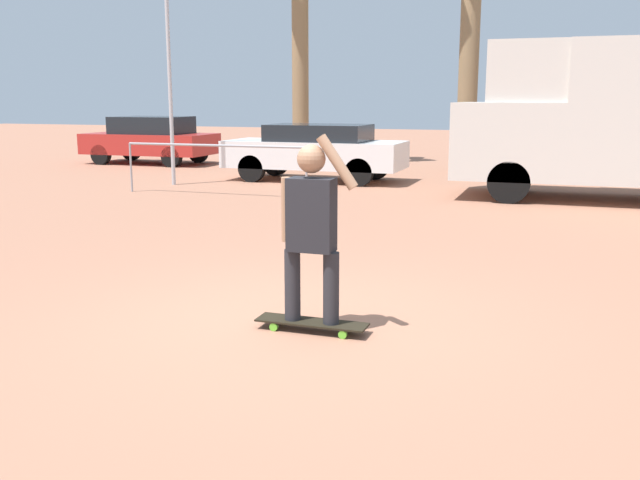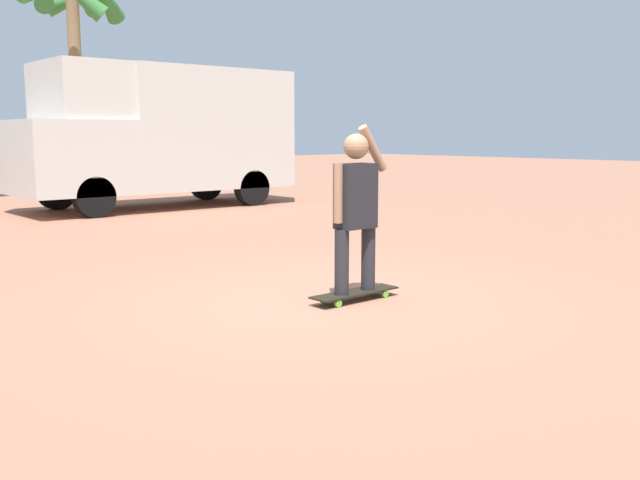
# 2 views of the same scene
# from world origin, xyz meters

# --- Properties ---
(ground_plane) EXTENTS (80.00, 80.00, 0.00)m
(ground_plane) POSITION_xyz_m (0.00, 0.00, 0.00)
(ground_plane) COLOR #A36B51
(skateboard) EXTENTS (1.00, 0.25, 0.09)m
(skateboard) POSITION_xyz_m (0.22, -0.16, 0.07)
(skateboard) COLOR black
(skateboard) RESTS_ON ground_plane
(person_skateboarder) EXTENTS (0.68, 0.24, 1.64)m
(person_skateboarder) POSITION_xyz_m (0.22, -0.16, 0.97)
(person_skateboarder) COLOR #28282D
(person_skateboarder) RESTS_ON skateboard
(camper_van) EXTENTS (6.14, 2.29, 3.10)m
(camper_van) POSITION_xyz_m (3.27, 9.43, 1.69)
(camper_van) COLOR black
(camper_van) RESTS_ON ground_plane
(parked_car_white) EXTENTS (4.38, 1.73, 1.38)m
(parked_car_white) POSITION_xyz_m (-3.60, 10.79, 0.75)
(parked_car_white) COLOR black
(parked_car_white) RESTS_ON ground_plane
(parked_car_red) EXTENTS (3.98, 1.85, 1.45)m
(parked_car_red) POSITION_xyz_m (-9.99, 13.51, 0.76)
(parked_car_red) COLOR black
(parked_car_red) RESTS_ON ground_plane
(flagpole) EXTENTS (0.81, 0.12, 6.95)m
(flagpole) POSITION_xyz_m (-6.44, 8.91, 3.87)
(flagpole) COLOR #B7B7BC
(flagpole) RESTS_ON ground_plane
(plaza_railing_segment) EXTENTS (4.11, 0.05, 1.08)m
(plaza_railing_segment) POSITION_xyz_m (-4.66, 7.49, 0.90)
(plaza_railing_segment) COLOR #99999E
(plaza_railing_segment) RESTS_ON ground_plane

